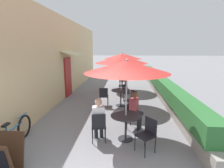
% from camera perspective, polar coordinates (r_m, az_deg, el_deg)
% --- Properties ---
extents(cafe_facade_wall, '(0.98, 14.53, 4.20)m').
position_cam_1_polar(cafe_facade_wall, '(10.42, -14.23, 8.46)').
color(cafe_facade_wall, '#D6B784').
rests_on(cafe_facade_wall, ground_plane).
extents(planter_hedge, '(0.60, 13.53, 1.01)m').
position_cam_1_polar(planter_hedge, '(10.34, 15.41, -0.32)').
color(planter_hedge, gray).
rests_on(planter_hedge, ground_plane).
extents(patio_table_near, '(0.87, 0.87, 0.75)m').
position_cam_1_polar(patio_table_near, '(5.11, 4.54, -11.93)').
color(patio_table_near, '#28282D').
rests_on(patio_table_near, ground_plane).
extents(patio_umbrella_near, '(2.30, 2.30, 2.33)m').
position_cam_1_polar(patio_umbrella_near, '(4.71, 4.84, 5.65)').
color(patio_umbrella_near, '#B7B7BC').
rests_on(patio_umbrella_near, ground_plane).
extents(cafe_chair_near_left, '(0.46, 0.46, 0.87)m').
position_cam_1_polar(cafe_chair_near_left, '(5.00, -4.35, -13.14)').
color(cafe_chair_near_left, black).
rests_on(cafe_chair_near_left, ground_plane).
extents(seated_patron_near_left, '(0.38, 0.45, 1.25)m').
position_cam_1_polar(seated_patron_near_left, '(5.03, -4.40, -10.85)').
color(seated_patron_near_left, '#23232D').
rests_on(seated_patron_near_left, ground_plane).
extents(cafe_chair_near_right, '(0.56, 0.56, 0.87)m').
position_cam_1_polar(cafe_chair_near_right, '(4.67, 11.54, -15.23)').
color(cafe_chair_near_right, black).
rests_on(cafe_chair_near_right, ground_plane).
extents(cafe_chair_near_back, '(0.52, 0.52, 0.87)m').
position_cam_1_polar(cafe_chair_near_back, '(5.83, 6.53, -9.47)').
color(cafe_chair_near_back, black).
rests_on(cafe_chair_near_back, ground_plane).
extents(seated_patron_near_back, '(0.49, 0.44, 1.25)m').
position_cam_1_polar(seated_patron_near_back, '(5.74, 7.64, -8.03)').
color(seated_patron_near_back, '#23232D').
rests_on(seated_patron_near_back, ground_plane).
extents(patio_table_mid, '(0.87, 0.87, 0.75)m').
position_cam_1_polar(patio_table_mid, '(7.97, 2.92, -3.19)').
color(patio_table_mid, '#28282D').
rests_on(patio_table_mid, ground_plane).
extents(patio_umbrella_mid, '(2.30, 2.30, 2.33)m').
position_cam_1_polar(patio_umbrella_mid, '(7.71, 3.04, 8.02)').
color(patio_umbrella_mid, '#B7B7BC').
rests_on(patio_umbrella_mid, ground_plane).
extents(cafe_chair_mid_left, '(0.55, 0.55, 0.87)m').
position_cam_1_polar(cafe_chair_mid_left, '(7.39, 6.50, -4.86)').
color(cafe_chair_mid_left, black).
rests_on(cafe_chair_mid_left, ground_plane).
extents(cafe_chair_mid_right, '(0.54, 0.54, 0.87)m').
position_cam_1_polar(cafe_chair_mid_right, '(8.67, 4.98, -2.34)').
color(cafe_chair_mid_right, black).
rests_on(cafe_chair_mid_right, ground_plane).
extents(cafe_chair_mid_back, '(0.41, 0.41, 0.87)m').
position_cam_1_polar(cafe_chair_mid_back, '(7.93, -2.69, -3.65)').
color(cafe_chair_mid_back, black).
rests_on(cafe_chair_mid_back, ground_plane).
extents(coffee_cup_mid, '(0.07, 0.07, 0.09)m').
position_cam_1_polar(coffee_cup_mid, '(8.00, 3.92, -1.51)').
color(coffee_cup_mid, '#232328').
rests_on(coffee_cup_mid, patio_table_mid).
extents(patio_table_far, '(0.87, 0.87, 0.75)m').
position_cam_1_polar(patio_table_far, '(10.92, 3.38, 0.88)').
color(patio_table_far, '#28282D').
rests_on(patio_table_far, ground_plane).
extents(patio_umbrella_far, '(2.30, 2.30, 2.33)m').
position_cam_1_polar(patio_umbrella_far, '(10.74, 3.48, 9.04)').
color(patio_umbrella_far, '#B7B7BC').
rests_on(patio_umbrella_far, ground_plane).
extents(cafe_chair_far_left, '(0.41, 0.41, 0.87)m').
position_cam_1_polar(cafe_chair_far_left, '(11.69, 3.01, 1.34)').
color(cafe_chair_far_left, black).
rests_on(cafe_chair_far_left, ground_plane).
extents(cafe_chair_far_right, '(0.41, 0.41, 0.87)m').
position_cam_1_polar(cafe_chair_far_right, '(10.17, 3.80, -0.23)').
color(cafe_chair_far_right, black).
rests_on(cafe_chair_far_right, ground_plane).
extents(coffee_cup_far, '(0.07, 0.07, 0.09)m').
position_cam_1_polar(coffee_cup_far, '(10.86, 3.91, 2.01)').
color(coffee_cup_far, '#B73D3D').
rests_on(coffee_cup_far, patio_table_far).
extents(bicycle_leaning, '(0.12, 1.70, 0.78)m').
position_cam_1_polar(bicycle_leaning, '(5.50, -29.33, -14.12)').
color(bicycle_leaning, black).
rests_on(bicycle_leaning, ground_plane).
extents(menu_board, '(0.67, 0.64, 0.88)m').
position_cam_1_polar(menu_board, '(4.42, -32.05, -19.77)').
color(menu_board, '#422819').
rests_on(menu_board, ground_plane).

